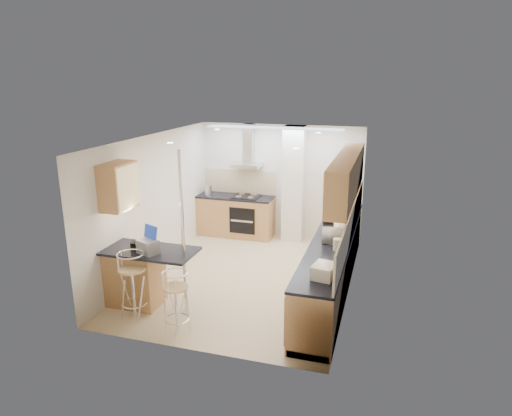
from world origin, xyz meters
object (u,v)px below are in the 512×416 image
(microwave, at_px, (334,231))
(bread_bin, at_px, (324,271))
(laptop, at_px, (148,247))
(bar_stool_near, at_px, (133,285))
(bar_stool_end, at_px, (176,303))

(microwave, xyz_separation_m, bread_bin, (0.07, -1.52, -0.06))
(microwave, distance_m, laptop, 2.96)
(bar_stool_near, height_order, bar_stool_end, bar_stool_near)
(laptop, height_order, bread_bin, laptop)
(bread_bin, bearing_deg, microwave, 102.32)
(bar_stool_near, distance_m, bar_stool_end, 0.84)
(bar_stool_near, bearing_deg, microwave, 12.32)
(bar_stool_end, bearing_deg, bread_bin, -70.99)
(laptop, xyz_separation_m, bar_stool_end, (0.67, -0.48, -0.58))
(laptop, bearing_deg, bar_stool_near, -94.44)
(microwave, height_order, bar_stool_near, microwave)
(bread_bin, bearing_deg, laptop, -171.49)
(bar_stool_near, height_order, bread_bin, bread_bin)
(microwave, distance_m, bar_stool_near, 3.26)
(microwave, bearing_deg, laptop, 112.26)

